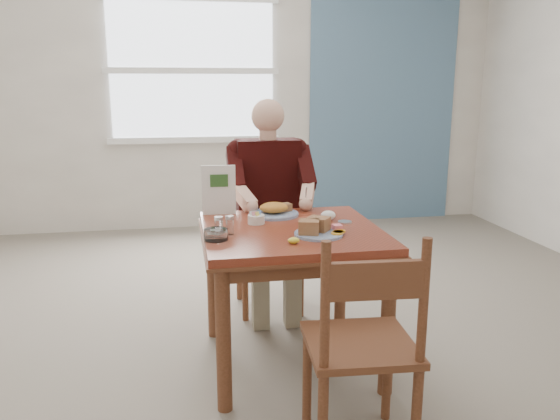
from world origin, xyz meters
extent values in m
plane|color=slate|center=(0.00, 0.00, 0.00)|extent=(6.00, 6.00, 0.00)
plane|color=silver|center=(0.00, 3.00, 1.40)|extent=(5.50, 0.00, 5.50)
cube|color=slate|center=(1.60, 2.98, 1.40)|extent=(1.60, 0.02, 2.80)
ellipsoid|color=yellow|center=(-0.05, -0.28, 0.77)|extent=(0.07, 0.06, 0.03)
ellipsoid|color=white|center=(0.23, 0.13, 0.78)|extent=(0.09, 0.07, 0.05)
cylinder|color=silver|center=(0.30, 0.05, 0.75)|extent=(0.09, 0.09, 0.01)
cube|color=white|center=(-0.40, 2.97, 1.60)|extent=(1.60, 0.02, 1.30)
cube|color=white|center=(-0.40, 2.96, 0.92)|extent=(1.72, 0.04, 0.06)
cube|color=white|center=(-0.40, 2.96, 1.60)|extent=(1.72, 0.04, 0.06)
cube|color=maroon|center=(0.00, 0.00, 0.73)|extent=(0.90, 0.90, 0.04)
cube|color=brown|center=(0.00, 0.00, 0.70)|extent=(0.92, 0.92, 0.01)
cylinder|color=brown|center=(-0.39, -0.39, 0.35)|extent=(0.07, 0.07, 0.71)
cylinder|color=brown|center=(0.39, -0.39, 0.35)|extent=(0.07, 0.07, 0.71)
cylinder|color=brown|center=(-0.39, 0.39, 0.35)|extent=(0.07, 0.07, 0.71)
cylinder|color=brown|center=(0.39, 0.39, 0.35)|extent=(0.07, 0.07, 0.71)
cube|color=brown|center=(0.00, -0.39, 0.66)|extent=(0.80, 0.03, 0.08)
cube|color=brown|center=(0.00, 0.39, 0.66)|extent=(0.80, 0.03, 0.08)
cube|color=brown|center=(-0.39, 0.00, 0.66)|extent=(0.03, 0.80, 0.08)
cube|color=brown|center=(0.39, 0.00, 0.66)|extent=(0.03, 0.80, 0.08)
cylinder|color=brown|center=(-0.18, 0.57, 0.23)|extent=(0.04, 0.04, 0.45)
cylinder|color=brown|center=(0.18, 0.57, 0.23)|extent=(0.04, 0.04, 0.45)
cylinder|color=brown|center=(-0.18, 0.93, 0.23)|extent=(0.04, 0.04, 0.45)
cylinder|color=brown|center=(0.18, 0.93, 0.23)|extent=(0.04, 0.04, 0.45)
cube|color=brown|center=(0.00, 0.75, 0.47)|extent=(0.42, 0.42, 0.03)
cylinder|color=brown|center=(-0.18, 0.93, 0.70)|extent=(0.04, 0.04, 0.50)
cylinder|color=brown|center=(0.18, 0.93, 0.70)|extent=(0.04, 0.04, 0.50)
cube|color=brown|center=(0.00, 0.93, 0.80)|extent=(0.38, 0.03, 0.14)
cylinder|color=brown|center=(-0.04, -0.56, 0.23)|extent=(0.04, 0.04, 0.45)
cylinder|color=brown|center=(0.32, -0.59, 0.23)|extent=(0.04, 0.04, 0.45)
cube|color=brown|center=(0.13, -0.75, 0.47)|extent=(0.45, 0.45, 0.03)
cylinder|color=brown|center=(-0.07, -0.92, 0.70)|extent=(0.04, 0.04, 0.50)
cylinder|color=brown|center=(0.29, -0.95, 0.70)|extent=(0.04, 0.04, 0.50)
cube|color=brown|center=(0.11, -0.93, 0.80)|extent=(0.38, 0.06, 0.14)
cube|color=gray|center=(-0.10, 0.63, 0.54)|extent=(0.13, 0.38, 0.12)
cube|color=gray|center=(0.10, 0.63, 0.54)|extent=(0.13, 0.38, 0.12)
cube|color=gray|center=(-0.10, 0.45, 0.24)|extent=(0.10, 0.10, 0.48)
cube|color=gray|center=(0.10, 0.45, 0.24)|extent=(0.10, 0.10, 0.48)
cube|color=black|center=(0.00, 0.78, 0.84)|extent=(0.40, 0.22, 0.58)
sphere|color=black|center=(-0.19, 0.78, 1.06)|extent=(0.15, 0.15, 0.15)
sphere|color=black|center=(0.19, 0.78, 1.06)|extent=(0.15, 0.15, 0.15)
cylinder|color=#DAA38A|center=(0.00, 0.76, 1.15)|extent=(0.11, 0.11, 0.08)
sphere|color=#DAA38A|center=(0.00, 0.76, 1.28)|extent=(0.21, 0.21, 0.21)
cube|color=black|center=(-0.22, 0.67, 0.96)|extent=(0.09, 0.29, 0.27)
cube|color=black|center=(0.22, 0.67, 0.96)|extent=(0.09, 0.29, 0.27)
sphere|color=black|center=(-0.22, 0.55, 0.86)|extent=(0.09, 0.09, 0.09)
sphere|color=black|center=(0.22, 0.55, 0.86)|extent=(0.09, 0.09, 0.09)
cube|color=#DAA38A|center=(-0.19, 0.46, 0.82)|extent=(0.14, 0.23, 0.14)
cube|color=#DAA38A|center=(0.19, 0.46, 0.82)|extent=(0.14, 0.23, 0.14)
sphere|color=#DAA38A|center=(-0.16, 0.37, 0.79)|extent=(0.08, 0.08, 0.08)
sphere|color=#DAA38A|center=(0.16, 0.37, 0.79)|extent=(0.08, 0.08, 0.08)
cylinder|color=silver|center=(0.16, 0.37, 0.84)|extent=(0.01, 0.05, 0.12)
cylinder|color=white|center=(0.10, -0.16, 0.76)|extent=(0.32, 0.32, 0.01)
cube|color=tan|center=(0.05, -0.16, 0.80)|extent=(0.12, 0.11, 0.07)
cube|color=tan|center=(0.11, -0.11, 0.80)|extent=(0.13, 0.13, 0.07)
cylinder|color=orange|center=(0.19, -0.19, 0.77)|extent=(0.08, 0.08, 0.01)
cylinder|color=orange|center=(0.20, -0.18, 0.77)|extent=(0.07, 0.07, 0.01)
cylinder|color=orange|center=(0.21, -0.16, 0.77)|extent=(0.06, 0.06, 0.01)
cube|color=#F67482|center=(0.21, -0.12, 0.78)|extent=(0.05, 0.05, 0.02)
cylinder|color=white|center=(-0.04, 0.29, 0.76)|extent=(0.35, 0.35, 0.02)
ellipsoid|color=gold|center=(-0.04, 0.29, 0.80)|extent=(0.19, 0.17, 0.06)
cube|color=tan|center=(0.01, 0.33, 0.79)|extent=(0.12, 0.09, 0.04)
cylinder|color=white|center=(-0.17, 0.12, 0.77)|extent=(0.11, 0.11, 0.05)
cube|color=pink|center=(-0.17, 0.12, 0.81)|extent=(0.03, 0.03, 0.02)
cube|color=#6699D8|center=(-0.15, 0.14, 0.81)|extent=(0.03, 0.01, 0.02)
cube|color=#EAD159|center=(-0.16, 0.11, 0.81)|extent=(0.03, 0.03, 0.02)
cube|color=white|center=(-0.18, 0.13, 0.81)|extent=(0.03, 0.02, 0.02)
cylinder|color=white|center=(-0.38, -0.06, 0.79)|extent=(0.04, 0.04, 0.08)
cylinder|color=silver|center=(-0.38, -0.06, 0.84)|extent=(0.05, 0.05, 0.02)
cylinder|color=white|center=(-0.32, -0.06, 0.79)|extent=(0.04, 0.04, 0.08)
cylinder|color=silver|center=(-0.32, -0.06, 0.84)|extent=(0.05, 0.05, 0.02)
cylinder|color=white|center=(-0.40, -0.15, 0.78)|extent=(0.15, 0.15, 0.05)
cylinder|color=white|center=(-0.41, -0.16, 0.79)|extent=(0.04, 0.04, 0.02)
cylinder|color=white|center=(-0.39, -0.13, 0.79)|extent=(0.04, 0.04, 0.02)
cylinder|color=white|center=(-0.39, -0.17, 0.79)|extent=(0.04, 0.04, 0.02)
cube|color=white|center=(-0.34, 0.38, 0.89)|extent=(0.19, 0.03, 0.28)
cube|color=#2D5926|center=(-0.34, 0.37, 0.95)|extent=(0.10, 0.01, 0.07)
camera|label=1|loc=(-0.54, -2.66, 1.48)|focal=35.00mm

